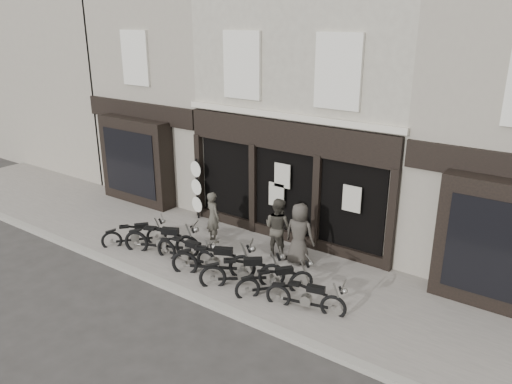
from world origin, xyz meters
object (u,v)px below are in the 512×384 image
Objects in this scene: man_left at (213,217)px; advert_sign_post at (197,192)px; motorcycle_2 at (187,254)px; man_centre at (278,227)px; motorcycle_1 at (163,242)px; motorcycle_4 at (243,274)px; motorcycle_6 at (306,299)px; man_right at (299,234)px; motorcycle_3 at (214,263)px; motorcycle_5 at (276,284)px; motorcycle_0 at (135,236)px.

man_left is 0.72× the size of advert_sign_post.
man_centre is (1.81, 1.93, 0.60)m from motorcycle_2.
motorcycle_1 is 3.11m from motorcycle_4.
man_centre is (-2.16, 2.02, 0.62)m from motorcycle_6.
motorcycle_6 is (5.02, -0.16, -0.07)m from motorcycle_1.
motorcycle_3 is at bearing 48.34° from man_right.
motorcycle_2 reaches higher than motorcycle_5.
advert_sign_post is (-0.96, 2.62, 0.65)m from motorcycle_1.
man_centre reaches higher than motorcycle_0.
motorcycle_1 is at bearing -59.42° from advert_sign_post.
motorcycle_0 is 3.22m from motorcycle_3.
motorcycle_3 reaches higher than motorcycle_4.
motorcycle_5 is 0.96× the size of man_right.
advert_sign_post is at bearing 102.57° from motorcycle_5.
motorcycle_4 is 1.11× the size of motorcycle_5.
motorcycle_2 is 3.43m from advert_sign_post.
man_centre is (0.76, 1.97, 0.56)m from motorcycle_3.
man_right is at bearing 36.15° from motorcycle_4.
man_right is (0.51, 1.94, 0.58)m from motorcycle_4.
motorcycle_3 reaches higher than motorcycle_0.
advert_sign_post is (0.15, 2.71, 0.72)m from motorcycle_0.
man_right is 4.65m from advert_sign_post.
motorcycle_6 is at bearing -40.19° from motorcycle_4.
man_centre is at bearing 57.76° from motorcycle_4.
motorcycle_1 is at bearing 36.20° from man_centre.
man_centre reaches higher than man_left.
motorcycle_0 is 0.87× the size of motorcycle_4.
motorcycle_1 is at bearing -46.10° from motorcycle_0.
motorcycle_2 is 1.69m from man_left.
motorcycle_1 reaches higher than motorcycle_3.
motorcycle_3 is at bearing -51.04° from motorcycle_0.
advert_sign_post is at bearing 36.19° from motorcycle_0.
motorcycle_5 is 1.03m from motorcycle_6.
motorcycle_3 is (2.11, -0.11, -0.00)m from motorcycle_1.
motorcycle_4 is at bearing 164.88° from motorcycle_6.
motorcycle_4 reaches higher than motorcycle_0.
man_centre is (2.87, 1.85, 0.56)m from motorcycle_1.
advert_sign_post reaches higher than motorcycle_1.
man_left reaches higher than motorcycle_1.
motorcycle_1 is 4.09m from man_right.
advert_sign_post is (-5.98, 2.79, 0.72)m from motorcycle_6.
motorcycle_3 is 2.52m from man_right.
motorcycle_6 is at bearing -60.20° from motorcycle_5.
man_left is (-2.39, 1.63, 0.50)m from motorcycle_4.
man_right is at bearing 0.48° from advert_sign_post.
man_centre is at bearing -6.49° from man_right.
man_right is at bearing 1.99° from motorcycle_1.
motorcycle_4 is at bearing -27.04° from motorcycle_1.
motorcycle_4 is 1.92m from motorcycle_6.
motorcycle_2 is at bearing 150.11° from motorcycle_3.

